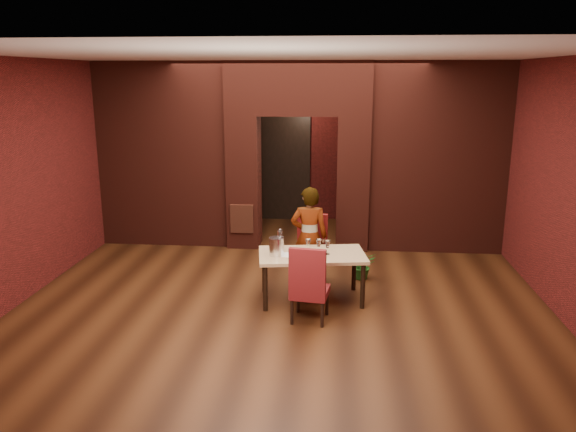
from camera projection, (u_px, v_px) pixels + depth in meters
name	position (u px, v px, depth m)	size (l,w,h in m)	color
floor	(287.00, 286.00, 8.10)	(8.00, 8.00, 0.00)	#422210
ceiling	(287.00, 57.00, 7.32)	(7.00, 8.00, 0.04)	silver
wall_back	(305.00, 143.00, 11.57)	(7.00, 0.04, 3.20)	maroon
wall_front	(233.00, 280.00, 3.85)	(7.00, 0.04, 3.20)	maroon
wall_left	(44.00, 173.00, 8.02)	(0.04, 8.00, 3.20)	maroon
wall_right	(551.00, 182.00, 7.40)	(0.04, 8.00, 3.20)	maroon
pillar_left	(244.00, 182.00, 9.84)	(0.55, 0.55, 2.30)	maroon
pillar_right	(353.00, 183.00, 9.67)	(0.55, 0.55, 2.30)	maroon
lintel	(298.00, 88.00, 9.36)	(2.45, 0.55, 0.90)	maroon
wing_wall_left	(164.00, 155.00, 9.85)	(2.27, 0.35, 3.20)	maroon
wing_wall_right	(438.00, 159.00, 9.43)	(2.27, 0.35, 3.20)	maroon
vent_panel	(242.00, 219.00, 9.70)	(0.40, 0.03, 0.50)	#A54A30
rear_door	(286.00, 170.00, 11.68)	(0.90, 0.08, 2.10)	black
rear_door_frame	(285.00, 170.00, 11.65)	(1.02, 0.04, 2.22)	black
dining_table	(312.00, 277.00, 7.55)	(1.41, 0.79, 0.66)	tan
chair_far	(312.00, 250.00, 8.16)	(0.45, 0.45, 0.99)	maroon
chair_near	(310.00, 283.00, 6.89)	(0.45, 0.45, 0.98)	maroon
person_seated	(309.00, 237.00, 8.01)	(0.53, 0.35, 1.45)	silver
wine_glass_a	(308.00, 246.00, 7.48)	(0.08, 0.08, 0.19)	silver
wine_glass_b	(319.00, 246.00, 7.46)	(0.08, 0.08, 0.19)	white
wine_glass_c	(327.00, 247.00, 7.42)	(0.08, 0.08, 0.19)	white
tasting_sheet	(293.00, 255.00, 7.39)	(0.28, 0.21, 0.00)	white
wine_bucket	(276.00, 246.00, 7.37)	(0.20, 0.20, 0.24)	silver
water_bottle	(280.00, 240.00, 7.56)	(0.07, 0.07, 0.31)	white
potted_plant	(362.00, 265.00, 8.37)	(0.37, 0.32, 0.41)	#205E1C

